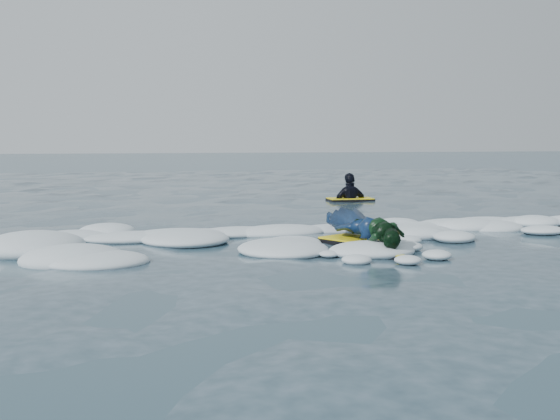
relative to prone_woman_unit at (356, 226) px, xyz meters
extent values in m
plane|color=#1B2F42|center=(-0.47, -0.45, -0.22)|extent=(120.00, 120.00, 0.00)
cube|color=black|center=(0.00, -0.22, -0.18)|extent=(1.04, 1.23, 0.05)
cube|color=yellow|center=(0.00, -0.22, -0.14)|extent=(1.01, 1.20, 0.02)
imported|color=navy|center=(0.00, 0.03, 0.02)|extent=(0.72, 1.66, 0.39)
cube|color=black|center=(0.03, -1.02, -0.19)|extent=(0.66, 0.81, 0.04)
cube|color=yellow|center=(0.03, -1.02, -0.16)|extent=(0.64, 0.79, 0.01)
cube|color=#1759AE|center=(0.03, -1.02, -0.16)|extent=(0.41, 0.66, 0.00)
imported|color=black|center=(0.03, -0.82, 0.00)|extent=(0.62, 1.11, 0.40)
cube|color=black|center=(1.97, 5.78, -0.18)|extent=(1.00, 0.58, 0.05)
cube|color=yellow|center=(1.97, 5.78, -0.15)|extent=(0.98, 0.56, 0.02)
imported|color=black|center=(1.97, 5.78, -0.33)|extent=(0.90, 0.45, 1.47)
camera|label=1|loc=(-3.14, -8.54, 1.13)|focal=45.00mm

